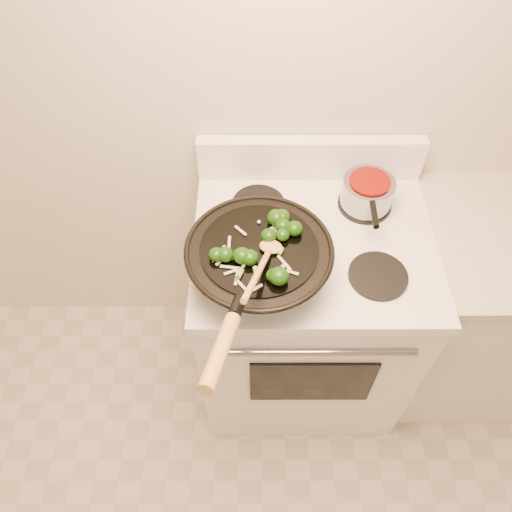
{
  "coord_description": "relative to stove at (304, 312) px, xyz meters",
  "views": [
    {
      "loc": [
        -0.22,
        0.14,
        2.15
      ],
      "look_at": [
        -0.22,
        1.01,
        1.04
      ],
      "focal_mm": 35.0,
      "sensor_mm": 36.0,
      "label": 1
    }
  ],
  "objects": [
    {
      "name": "counter_unit",
      "position": [
        0.81,
        0.03,
        -0.01
      ],
      "size": [
        0.88,
        0.62,
        0.91
      ],
      "color": "white",
      "rests_on": "ground"
    },
    {
      "name": "saucepan",
      "position": [
        0.18,
        0.15,
        0.51
      ],
      "size": [
        0.17,
        0.28,
        0.1
      ],
      "color": "gray",
      "rests_on": "stove"
    },
    {
      "name": "stirfry",
      "position": [
        -0.16,
        -0.15,
        0.61
      ],
      "size": [
        0.26,
        0.28,
        0.05
      ],
      "color": "#133708",
      "rests_on": "wok"
    },
    {
      "name": "stove",
      "position": [
        0.0,
        0.0,
        0.0
      ],
      "size": [
        0.78,
        0.67,
        1.08
      ],
      "color": "white",
      "rests_on": "ground"
    },
    {
      "name": "wok",
      "position": [
        -0.18,
        -0.16,
        0.53
      ],
      "size": [
        0.43,
        0.7,
        0.27
      ],
      "color": "black",
      "rests_on": "stove"
    },
    {
      "name": "wooden_spoon",
      "position": [
        -0.17,
        -0.23,
        0.63
      ],
      "size": [
        0.12,
        0.29,
        0.12
      ],
      "color": "#B88B48",
      "rests_on": "wok"
    }
  ]
}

